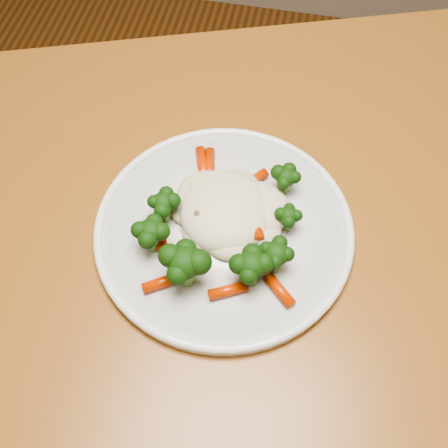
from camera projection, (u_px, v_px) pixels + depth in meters
The scene contains 3 objects.
dining_table at pixel (284, 303), 0.70m from camera, with size 1.37×1.13×0.75m.
plate at pixel (224, 231), 0.63m from camera, with size 0.29×0.29×0.01m, color white.
meal at pixel (223, 223), 0.60m from camera, with size 0.18×0.20×0.05m.
Camera 1 is at (-0.08, -0.20, 1.29)m, focal length 45.00 mm.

